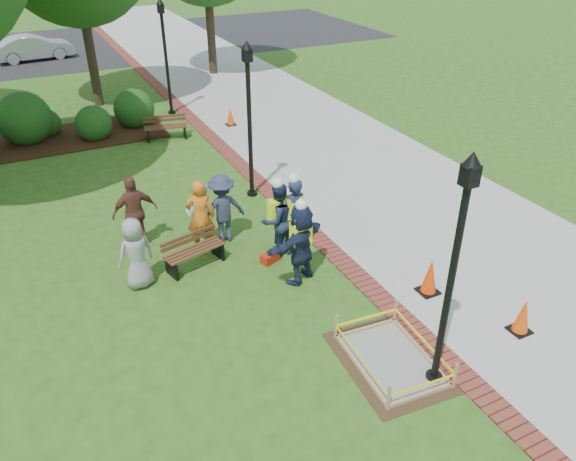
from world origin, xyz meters
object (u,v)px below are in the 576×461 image
cone_front (523,317)px  hivis_worker_a (301,241)px  bench_near (195,257)px  lamp_near (455,260)px  hivis_worker_c (278,217)px  hivis_worker_b (294,214)px  wet_concrete_pad (392,352)px

cone_front → hivis_worker_a: (-2.98, 3.47, 0.60)m
bench_near → lamp_near: 6.25m
lamp_near → hivis_worker_c: 5.16m
bench_near → cone_front: 6.97m
hivis_worker_b → wet_concrete_pad: bearing=-91.5°
cone_front → hivis_worker_c: 5.54m
hivis_worker_b → hivis_worker_c: hivis_worker_b is taller
cone_front → bench_near: bearing=134.5°
hivis_worker_b → lamp_near: bearing=-86.3°
cone_front → hivis_worker_c: size_ratio=0.39×
lamp_near → hivis_worker_a: lamp_near is taller
lamp_near → bench_near: bearing=116.5°
bench_near → lamp_near: lamp_near is taller
lamp_near → hivis_worker_c: lamp_near is taller
cone_front → lamp_near: size_ratio=0.18×
hivis_worker_a → hivis_worker_c: (0.02, 1.18, -0.01)m
cone_front → hivis_worker_a: size_ratio=0.39×
hivis_worker_b → cone_front: bearing=-60.3°
bench_near → hivis_worker_c: 2.09m
bench_near → hivis_worker_b: bearing=-10.3°
cone_front → hivis_worker_c: (-2.95, 4.64, 0.59)m
hivis_worker_a → lamp_near: bearing=-79.5°
hivis_worker_c → bench_near: bearing=170.3°
cone_front → hivis_worker_c: hivis_worker_c is taller
cone_front → lamp_near: bearing=-173.8°
wet_concrete_pad → bench_near: bearing=115.7°
cone_front → hivis_worker_c: bearing=122.5°
cone_front → hivis_worker_a: bearing=130.7°
wet_concrete_pad → hivis_worker_a: hivis_worker_a is taller
bench_near → hivis_worker_c: (1.93, -0.33, 0.72)m
cone_front → hivis_worker_b: size_ratio=0.38×
bench_near → hivis_worker_b: size_ratio=0.73×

